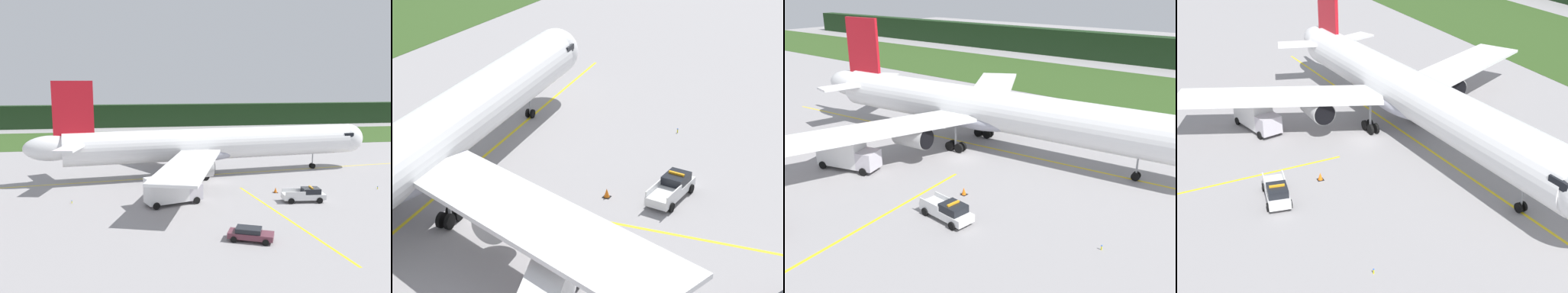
% 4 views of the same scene
% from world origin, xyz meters
% --- Properties ---
extents(ground, '(320.00, 320.00, 0.00)m').
position_xyz_m(ground, '(0.00, 0.00, 0.00)').
color(ground, gray).
extents(grass_verge, '(320.00, 32.01, 0.04)m').
position_xyz_m(grass_verge, '(0.00, 49.33, 0.02)').
color(grass_verge, '#2F4E1E').
rests_on(grass_verge, ground).
extents(distant_tree_line, '(288.00, 4.72, 7.22)m').
position_xyz_m(distant_tree_line, '(0.00, 77.68, 3.61)').
color(distant_tree_line, '#1B3319').
rests_on(distant_tree_line, ground).
extents(taxiway_centerline_main, '(75.21, 8.41, 0.01)m').
position_xyz_m(taxiway_centerline_main, '(1.03, 5.00, 0.00)').
color(taxiway_centerline_main, yellow).
rests_on(taxiway_centerline_main, ground).
extents(taxiway_centerline_spur, '(3.20, 26.91, 0.01)m').
position_xyz_m(taxiway_centerline_spur, '(4.34, -17.44, 0.00)').
color(taxiway_centerline_spur, yellow).
rests_on(taxiway_centerline_spur, ground).
extents(airliner, '(56.68, 47.56, 15.24)m').
position_xyz_m(airliner, '(0.21, 4.91, 4.97)').
color(airliner, white).
rests_on(airliner, ground).
extents(ops_pickup_truck, '(5.50, 2.60, 1.94)m').
position_xyz_m(ops_pickup_truck, '(9.16, -12.01, 0.90)').
color(ops_pickup_truck, silver).
rests_on(ops_pickup_truck, ground).
extents(catering_truck, '(7.52, 4.44, 3.72)m').
position_xyz_m(catering_truck, '(-7.76, -10.47, 1.87)').
color(catering_truck, silver).
rests_on(catering_truck, ground).
extents(apron_cone, '(0.61, 0.61, 0.76)m').
position_xyz_m(apron_cone, '(6.95, -7.33, 0.37)').
color(apron_cone, black).
rests_on(apron_cone, ground).
extents(taxiway_edge_light_east, '(0.12, 0.12, 0.44)m').
position_xyz_m(taxiway_edge_light_east, '(21.92, -7.93, 0.24)').
color(taxiway_edge_light_east, yellow).
rests_on(taxiway_edge_light_east, ground).
extents(taxiway_edge_light_west, '(0.12, 0.12, 0.39)m').
position_xyz_m(taxiway_edge_light_west, '(-20.13, -7.93, 0.21)').
color(taxiway_edge_light_west, yellow).
rests_on(taxiway_edge_light_west, ground).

